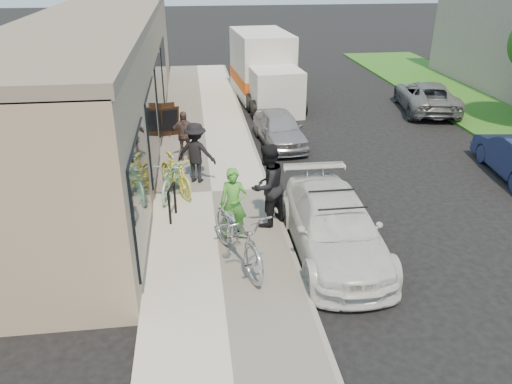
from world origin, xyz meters
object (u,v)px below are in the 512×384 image
sedan_white (334,226)px  sandwich_board (168,120)px  cruiser_bike_b (173,177)px  bystander_a (196,153)px  bike_rack (172,199)px  sedan_silver (280,128)px  far_car_gray (426,96)px  man_standing (267,185)px  woman_rider (234,204)px  cruiser_bike_c (175,174)px  cruiser_bike_a (177,175)px  bystander_b (184,135)px  moving_truck (264,71)px  tandem_bike (238,234)px

sedan_white → sandwich_board: bearing=116.0°
sandwich_board → sedan_white: size_ratio=0.24×
cruiser_bike_b → bystander_a: 1.05m
bike_rack → sedan_white: bearing=-26.4°
sedan_silver → far_car_gray: (6.67, 3.27, 0.03)m
sedan_silver → sandwich_board: bearing=160.4°
man_standing → woman_rider: bearing=-9.7°
far_car_gray → cruiser_bike_c: 12.29m
sandwich_board → cruiser_bike_a: bearing=-101.6°
cruiser_bike_a → cruiser_bike_c: cruiser_bike_c is taller
sedan_white → bystander_b: 6.42m
sedan_white → far_car_gray: sedan_white is taller
bike_rack → moving_truck: size_ratio=0.14×
far_car_gray → cruiser_bike_b: far_car_gray is taller
bystander_b → bike_rack: bearing=-94.1°
tandem_bike → cruiser_bike_b: bearing=94.8°
far_car_gray → cruiser_bike_a: size_ratio=2.74×
bike_rack → woman_rider: size_ratio=0.52×
bike_rack → cruiser_bike_a: cruiser_bike_a is taller
sandwich_board → sedan_white: (3.69, -7.92, -0.06)m
sedan_white → sedan_silver: bearing=90.7°
bike_rack → man_standing: man_standing is taller
sedan_silver → tandem_bike: 7.54m
bike_rack → far_car_gray: 13.21m
tandem_bike → man_standing: size_ratio=1.25×
bike_rack → moving_truck: (3.77, 10.99, 0.61)m
sedan_silver → bystander_a: bearing=-137.2°
sedan_silver → man_standing: 5.89m
bike_rack → man_standing: 2.29m
cruiser_bike_a → cruiser_bike_b: cruiser_bike_b is taller
moving_truck → woman_rider: moving_truck is taller
sandwich_board → cruiser_bike_a: sandwich_board is taller
sandwich_board → cruiser_bike_b: 4.86m
moving_truck → cruiser_bike_c: moving_truck is taller
moving_truck → far_car_gray: 6.89m
sedan_white → moving_truck: (0.33, 12.69, 0.64)m
cruiser_bike_a → bystander_a: bearing=22.5°
far_car_gray → tandem_bike: tandem_bike is taller
man_standing → bystander_a: (-1.55, 2.66, -0.14)m
far_car_gray → sandwich_board: bearing=23.3°
cruiser_bike_c → sandwich_board: bearing=67.1°
bystander_a → man_standing: bearing=140.2°
bike_rack → sedan_white: 3.84m
moving_truck → man_standing: 11.63m
woman_rider → man_standing: size_ratio=0.83×
cruiser_bike_c → cruiser_bike_a: bearing=26.0°
cruiser_bike_c → bystander_a: size_ratio=1.05×
woman_rider → cruiser_bike_a: size_ratio=1.03×
tandem_bike → sedan_white: bearing=-7.7°
sedan_white → cruiser_bike_c: sedan_white is taller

